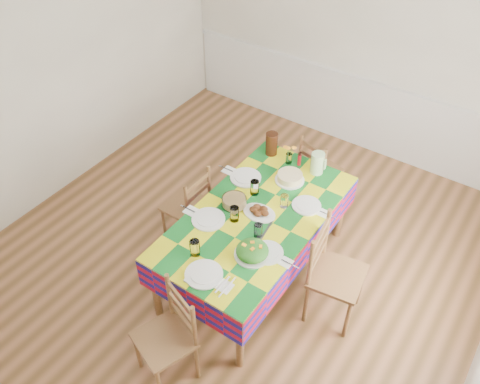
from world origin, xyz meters
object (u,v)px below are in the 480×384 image
at_px(tea_pitcher, 272,144).
at_px(chair_right, 332,274).
at_px(dining_table, 256,222).
at_px(green_pitcher, 317,163).
at_px(chair_left, 189,207).
at_px(chair_far, 318,170).
at_px(chair_near, 169,337).
at_px(meat_platter, 259,212).

relative_size(tea_pitcher, chair_right, 0.23).
distance_m(dining_table, chair_right, 0.79).
bearing_deg(green_pitcher, chair_left, -138.54).
xyz_separation_m(dining_table, green_pitcher, (0.15, 0.82, 0.19)).
bearing_deg(green_pitcher, chair_far, 111.46).
bearing_deg(chair_near, tea_pitcher, 119.91).
bearing_deg(chair_left, tea_pitcher, 153.41).
relative_size(tea_pitcher, chair_far, 0.28).
bearing_deg(chair_right, tea_pitcher, 45.27).
height_order(dining_table, chair_right, chair_right).
distance_m(tea_pitcher, chair_left, 1.02).
distance_m(chair_far, chair_left, 1.45).
distance_m(meat_platter, chair_left, 0.86).
bearing_deg(green_pitcher, dining_table, -100.44).
xyz_separation_m(chair_left, chair_right, (1.55, -0.01, 0.06)).
xyz_separation_m(chair_near, chair_right, (0.76, 1.22, 0.04)).
height_order(meat_platter, chair_left, chair_left).
bearing_deg(green_pitcher, meat_platter, -100.17).
distance_m(meat_platter, chair_right, 0.81).
relative_size(tea_pitcher, chair_near, 0.25).
xyz_separation_m(green_pitcher, chair_left, (-0.93, -0.82, -0.42)).
height_order(dining_table, green_pitcher, green_pitcher).
xyz_separation_m(tea_pitcher, chair_near, (0.37, -2.05, -0.42)).
height_order(chair_near, chair_far, chair_near).
xyz_separation_m(green_pitcher, chair_right, (0.62, -0.83, -0.36)).
relative_size(tea_pitcher, chair_left, 0.26).
bearing_deg(meat_platter, tea_pitcher, 115.09).
bearing_deg(chair_right, chair_near, 139.70).
distance_m(green_pitcher, chair_near, 2.09).
distance_m(chair_near, chair_far, 2.45).
xyz_separation_m(green_pitcher, chair_far, (-0.16, 0.41, -0.44)).
distance_m(tea_pitcher, chair_right, 1.45).
distance_m(dining_table, chair_far, 1.25).
bearing_deg(dining_table, meat_platter, 73.37).
bearing_deg(chair_far, chair_near, 105.05).
bearing_deg(chair_near, chair_left, 142.40).
xyz_separation_m(tea_pitcher, chair_right, (1.13, -0.83, -0.37)).
bearing_deg(chair_right, chair_far, 23.83).
height_order(dining_table, chair_far, chair_far).
height_order(meat_platter, chair_near, chair_near).
relative_size(green_pitcher, chair_far, 0.25).
height_order(tea_pitcher, chair_far, tea_pitcher).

